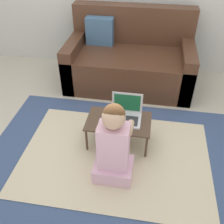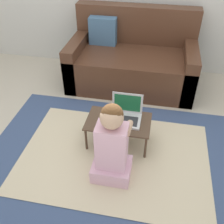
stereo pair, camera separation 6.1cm
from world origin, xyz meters
name	(u,v)px [view 1 (the left image)]	position (x,y,z in m)	size (l,w,h in m)	color
ground_plane	(105,137)	(0.00, 0.00, 0.00)	(16.00, 16.00, 0.00)	beige
area_rug	(115,157)	(0.15, -0.27, 0.00)	(2.53, 1.75, 0.01)	#3D517A
couch	(129,60)	(0.12, 1.19, 0.32)	(1.62, 0.93, 0.95)	#4C2D1E
laptop_desk	(119,123)	(0.15, -0.05, 0.26)	(0.63, 0.38, 0.29)	#4C3828
laptop	(126,115)	(0.21, -0.01, 0.33)	(0.30, 0.24, 0.25)	silver
computer_mouse	(104,118)	(0.01, -0.05, 0.31)	(0.07, 0.11, 0.04)	black
person_seated	(114,146)	(0.17, -0.48, 0.37)	(0.34, 0.37, 0.79)	#E5B2CC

